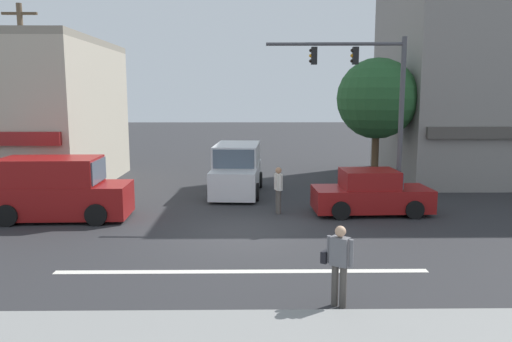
{
  "coord_description": "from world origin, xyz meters",
  "views": [
    {
      "loc": [
        0.19,
        -14.99,
        4.24
      ],
      "look_at": [
        0.42,
        2.0,
        1.6
      ],
      "focal_mm": 35.0,
      "sensor_mm": 36.0,
      "label": 1
    }
  ],
  "objects_px": {
    "van_parked_curbside": "(237,170)",
    "van_waiting_far": "(57,190)",
    "sedan_crossing_rightbound": "(371,194)",
    "traffic_light_mast": "(374,96)",
    "pedestrian_foreground_with_bag": "(339,261)",
    "utility_pole_near_left": "(25,98)",
    "pedestrian_mid_crossing": "(278,187)",
    "street_tree": "(377,99)"
  },
  "relations": [
    {
      "from": "utility_pole_near_left",
      "to": "pedestrian_foreground_with_bag",
      "type": "distance_m",
      "value": 15.99
    },
    {
      "from": "traffic_light_mast",
      "to": "pedestrian_foreground_with_bag",
      "type": "xyz_separation_m",
      "value": [
        -2.64,
        -8.21,
        -3.22
      ]
    },
    {
      "from": "traffic_light_mast",
      "to": "pedestrian_mid_crossing",
      "type": "distance_m",
      "value": 4.69
    },
    {
      "from": "traffic_light_mast",
      "to": "sedan_crossing_rightbound",
      "type": "relative_size",
      "value": 1.49
    },
    {
      "from": "sedan_crossing_rightbound",
      "to": "pedestrian_foreground_with_bag",
      "type": "xyz_separation_m",
      "value": [
        -2.55,
        -7.83,
        0.24
      ]
    },
    {
      "from": "utility_pole_near_left",
      "to": "van_parked_curbside",
      "type": "relative_size",
      "value": 1.65
    },
    {
      "from": "traffic_light_mast",
      "to": "pedestrian_foreground_with_bag",
      "type": "distance_m",
      "value": 9.21
    },
    {
      "from": "van_parked_curbside",
      "to": "van_waiting_far",
      "type": "relative_size",
      "value": 1.02
    },
    {
      "from": "street_tree",
      "to": "pedestrian_mid_crossing",
      "type": "relative_size",
      "value": 3.49
    },
    {
      "from": "utility_pole_near_left",
      "to": "pedestrian_foreground_with_bag",
      "type": "relative_size",
      "value": 4.67
    },
    {
      "from": "traffic_light_mast",
      "to": "street_tree",
      "type": "bearing_deg",
      "value": 74.51
    },
    {
      "from": "traffic_light_mast",
      "to": "van_parked_curbside",
      "type": "height_order",
      "value": "traffic_light_mast"
    },
    {
      "from": "pedestrian_foreground_with_bag",
      "to": "pedestrian_mid_crossing",
      "type": "distance_m",
      "value": 7.92
    },
    {
      "from": "street_tree",
      "to": "utility_pole_near_left",
      "type": "bearing_deg",
      "value": -173.24
    },
    {
      "from": "traffic_light_mast",
      "to": "sedan_crossing_rightbound",
      "type": "bearing_deg",
      "value": -103.46
    },
    {
      "from": "traffic_light_mast",
      "to": "van_parked_curbside",
      "type": "bearing_deg",
      "value": 145.6
    },
    {
      "from": "sedan_crossing_rightbound",
      "to": "pedestrian_foreground_with_bag",
      "type": "height_order",
      "value": "pedestrian_foreground_with_bag"
    },
    {
      "from": "pedestrian_foreground_with_bag",
      "to": "sedan_crossing_rightbound",
      "type": "bearing_deg",
      "value": 71.98
    },
    {
      "from": "street_tree",
      "to": "sedan_crossing_rightbound",
      "type": "bearing_deg",
      "value": -105.34
    },
    {
      "from": "pedestrian_foreground_with_bag",
      "to": "pedestrian_mid_crossing",
      "type": "height_order",
      "value": "same"
    },
    {
      "from": "street_tree",
      "to": "sedan_crossing_rightbound",
      "type": "distance_m",
      "value": 6.29
    },
    {
      "from": "van_parked_curbside",
      "to": "van_waiting_far",
      "type": "xyz_separation_m",
      "value": [
        -5.98,
        -4.41,
        0.0
      ]
    },
    {
      "from": "traffic_light_mast",
      "to": "pedestrian_foreground_with_bag",
      "type": "height_order",
      "value": "traffic_light_mast"
    },
    {
      "from": "street_tree",
      "to": "pedestrian_foreground_with_bag",
      "type": "xyz_separation_m",
      "value": [
        -3.97,
        -13.0,
        -3.06
      ]
    },
    {
      "from": "utility_pole_near_left",
      "to": "van_parked_curbside",
      "type": "distance_m",
      "value": 9.17
    },
    {
      "from": "van_waiting_far",
      "to": "sedan_crossing_rightbound",
      "type": "bearing_deg",
      "value": 3.44
    },
    {
      "from": "utility_pole_near_left",
      "to": "street_tree",
      "type": "bearing_deg",
      "value": 6.76
    },
    {
      "from": "van_parked_curbside",
      "to": "van_waiting_far",
      "type": "height_order",
      "value": "same"
    },
    {
      "from": "sedan_crossing_rightbound",
      "to": "van_waiting_far",
      "type": "bearing_deg",
      "value": -176.56
    },
    {
      "from": "van_waiting_far",
      "to": "pedestrian_foreground_with_bag",
      "type": "bearing_deg",
      "value": -40.91
    },
    {
      "from": "traffic_light_mast",
      "to": "van_waiting_far",
      "type": "height_order",
      "value": "traffic_light_mast"
    },
    {
      "from": "van_parked_curbside",
      "to": "pedestrian_mid_crossing",
      "type": "height_order",
      "value": "van_parked_curbside"
    },
    {
      "from": "van_waiting_far",
      "to": "pedestrian_mid_crossing",
      "type": "bearing_deg",
      "value": 5.3
    },
    {
      "from": "van_parked_curbside",
      "to": "sedan_crossing_rightbound",
      "type": "relative_size",
      "value": 1.13
    },
    {
      "from": "van_parked_curbside",
      "to": "van_waiting_far",
      "type": "bearing_deg",
      "value": -143.58
    },
    {
      "from": "utility_pole_near_left",
      "to": "traffic_light_mast",
      "type": "distance_m",
      "value": 13.91
    },
    {
      "from": "street_tree",
      "to": "pedestrian_foreground_with_bag",
      "type": "height_order",
      "value": "street_tree"
    },
    {
      "from": "traffic_light_mast",
      "to": "utility_pole_near_left",
      "type": "bearing_deg",
      "value": 167.45
    },
    {
      "from": "van_parked_curbside",
      "to": "van_waiting_far",
      "type": "distance_m",
      "value": 7.43
    },
    {
      "from": "street_tree",
      "to": "utility_pole_near_left",
      "type": "height_order",
      "value": "utility_pole_near_left"
    },
    {
      "from": "street_tree",
      "to": "utility_pole_near_left",
      "type": "xyz_separation_m",
      "value": [
        -14.91,
        -1.77,
        0.04
      ]
    },
    {
      "from": "van_waiting_far",
      "to": "pedestrian_mid_crossing",
      "type": "distance_m",
      "value": 7.58
    }
  ]
}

